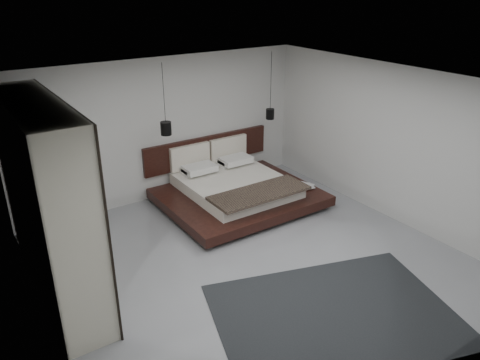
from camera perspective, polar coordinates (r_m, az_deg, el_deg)
floor at (r=7.56m, az=1.46°, el=-9.72°), size 6.00×6.00×0.00m
ceiling at (r=6.47m, az=1.71°, el=11.54°), size 6.00×6.00×0.00m
wall_back at (r=9.35m, az=-9.18°, el=6.12°), size 6.00×0.00×6.00m
wall_front at (r=5.06m, az=22.01°, el=-11.16°), size 6.00×0.00×6.00m
wall_left at (r=5.87m, az=-23.25°, el=-6.40°), size 0.00×6.00×6.00m
wall_right at (r=8.87m, az=17.65°, el=4.35°), size 0.00×6.00×6.00m
lattice_screen at (r=8.14m, az=-26.45°, el=0.51°), size 0.05×0.90×2.60m
bed at (r=9.26m, az=-0.61°, el=-1.07°), size 2.89×2.44×1.10m
book_lower at (r=9.44m, az=7.67°, el=-0.86°), size 0.33×0.37×0.03m
book_upper at (r=9.40m, az=7.71°, el=-0.81°), size 0.28×0.33×0.02m
pendant_left at (r=8.63m, az=-9.02°, el=6.24°), size 0.20×0.20×1.30m
pendant_right at (r=9.84m, az=3.69°, el=8.07°), size 0.17×0.17×1.38m
wardrobe at (r=6.65m, az=-22.24°, el=-2.81°), size 0.66×2.82×2.77m
rug at (r=6.60m, az=11.46°, el=-15.79°), size 3.66×3.07×0.01m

